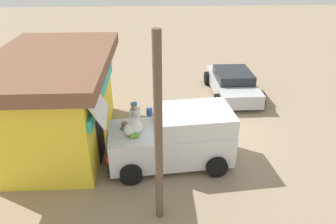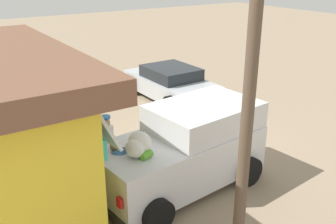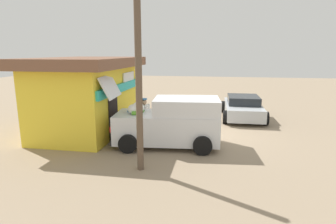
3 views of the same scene
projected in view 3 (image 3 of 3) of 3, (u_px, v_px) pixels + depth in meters
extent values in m
plane|color=gray|center=(205.00, 135.00, 12.15)|extent=(60.00, 60.00, 0.00)
cube|color=yellow|center=(88.00, 100.00, 12.46)|extent=(5.25, 3.03, 2.90)
cube|color=#2DB7B2|center=(121.00, 88.00, 12.07)|extent=(4.98, 0.13, 0.36)
cube|color=black|center=(113.00, 115.00, 11.38)|extent=(0.90, 0.06, 2.00)
cube|color=white|center=(129.00, 79.00, 13.12)|extent=(1.50, 0.06, 0.60)
cube|color=brown|center=(86.00, 62.00, 12.11)|extent=(6.06, 3.85, 0.41)
cube|color=silver|center=(167.00, 127.00, 10.66)|extent=(2.12, 4.05, 1.07)
cube|color=silver|center=(187.00, 106.00, 10.42)|extent=(1.91, 2.57, 0.59)
cube|color=black|center=(218.00, 107.00, 10.34)|extent=(1.50, 0.22, 0.45)
cube|color=silver|center=(110.00, 87.00, 10.50)|extent=(1.62, 0.61, 0.83)
ellipsoid|color=silver|center=(138.00, 108.00, 10.51)|extent=(0.53, 0.44, 0.44)
ellipsoid|color=silver|center=(133.00, 109.00, 10.44)|extent=(0.44, 0.36, 0.36)
cylinder|color=#56963B|center=(142.00, 111.00, 10.69)|extent=(0.23, 0.17, 0.12)
cylinder|color=#5BA92E|center=(135.00, 113.00, 10.26)|extent=(0.21, 0.29, 0.14)
cube|color=black|center=(117.00, 137.00, 10.91)|extent=(1.67, 0.24, 0.16)
cube|color=red|center=(111.00, 130.00, 10.13)|extent=(0.15, 0.07, 0.20)
cube|color=red|center=(120.00, 121.00, 11.47)|extent=(0.15, 0.07, 0.20)
cylinder|color=black|center=(203.00, 146.00, 9.71)|extent=(0.28, 0.69, 0.68)
cylinder|color=black|center=(201.00, 131.00, 11.56)|extent=(0.28, 0.69, 0.68)
cylinder|color=black|center=(128.00, 144.00, 9.92)|extent=(0.28, 0.69, 0.68)
cylinder|color=black|center=(138.00, 129.00, 11.77)|extent=(0.28, 0.69, 0.68)
cube|color=#B2B7BC|center=(243.00, 109.00, 15.16)|extent=(4.09, 1.89, 0.62)
cube|color=#1E2328|center=(243.00, 100.00, 15.05)|extent=(1.97, 1.64, 0.42)
cylinder|color=black|center=(257.00, 108.00, 16.37)|extent=(0.68, 0.23, 0.68)
cylinder|color=black|center=(223.00, 107.00, 16.68)|extent=(0.68, 0.23, 0.68)
cylinder|color=black|center=(266.00, 118.00, 13.71)|extent=(0.68, 0.23, 0.68)
cylinder|color=black|center=(225.00, 117.00, 14.02)|extent=(0.68, 0.23, 0.68)
cylinder|color=navy|center=(148.00, 125.00, 12.19)|extent=(0.15, 0.15, 0.79)
cylinder|color=navy|center=(142.00, 127.00, 11.97)|extent=(0.15, 0.15, 0.79)
cylinder|color=silver|center=(144.00, 111.00, 11.94)|extent=(0.48, 0.48, 0.56)
sphere|color=tan|center=(144.00, 102.00, 11.86)|extent=(0.21, 0.21, 0.21)
cylinder|color=#3872B2|center=(144.00, 99.00, 11.83)|extent=(0.24, 0.24, 0.05)
cylinder|color=silver|center=(149.00, 110.00, 12.09)|extent=(0.09, 0.09, 0.53)
cylinder|color=silver|center=(140.00, 111.00, 11.78)|extent=(0.09, 0.09, 0.53)
cylinder|color=#4C4C51|center=(126.00, 135.00, 10.71)|extent=(0.15, 0.15, 0.83)
cylinder|color=#4C4C51|center=(135.00, 135.00, 10.70)|extent=(0.15, 0.15, 0.83)
cylinder|color=#3872B2|center=(131.00, 118.00, 10.76)|extent=(0.69, 0.43, 0.66)
sphere|color=#8C6647|center=(132.00, 109.00, 10.97)|extent=(0.22, 0.22, 0.22)
cylinder|color=#3872B2|center=(126.00, 118.00, 10.98)|extent=(0.09, 0.09, 0.56)
cylinder|color=#3872B2|center=(138.00, 118.00, 10.97)|extent=(0.09, 0.09, 0.56)
ellipsoid|color=silver|center=(86.00, 138.00, 11.02)|extent=(0.84, 0.83, 0.44)
cylinder|color=#67B632|center=(80.00, 140.00, 11.25)|extent=(0.30, 0.21, 0.14)
cylinder|color=#62A936|center=(84.00, 143.00, 10.83)|extent=(0.23, 0.35, 0.11)
cylinder|color=#5CA546|center=(85.00, 144.00, 10.68)|extent=(0.29, 0.28, 0.15)
cylinder|color=blue|center=(164.00, 121.00, 14.02)|extent=(0.26, 0.26, 0.33)
cylinder|color=brown|center=(139.00, 89.00, 8.07)|extent=(0.20, 0.20, 4.97)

